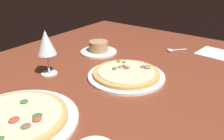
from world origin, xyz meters
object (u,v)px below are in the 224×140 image
(pizza_side, at_px, (17,119))
(ramekin_on_saucer, at_px, (99,48))
(wine_glass_far, at_px, (46,44))
(paper_menu, at_px, (221,55))
(spoon, at_px, (172,50))
(pizza_main, at_px, (126,74))

(pizza_side, height_order, ramekin_on_saucer, ramekin_on_saucer)
(ramekin_on_saucer, xyz_separation_m, wine_glass_far, (-0.30, 0.01, 0.10))
(paper_menu, bearing_deg, ramekin_on_saucer, 129.02)
(pizza_side, relative_size, paper_menu, 1.67)
(ramekin_on_saucer, distance_m, paper_menu, 0.57)
(pizza_side, bearing_deg, paper_menu, -19.51)
(spoon, bearing_deg, pizza_side, 172.54)
(pizza_main, distance_m, paper_menu, 0.51)
(pizza_main, xyz_separation_m, spoon, (0.37, -0.02, -0.01))
(ramekin_on_saucer, distance_m, wine_glass_far, 0.31)
(ramekin_on_saucer, distance_m, spoon, 0.35)
(pizza_main, height_order, wine_glass_far, wine_glass_far)
(pizza_side, distance_m, spoon, 0.79)
(pizza_side, xyz_separation_m, paper_menu, (0.87, -0.31, -0.01))
(ramekin_on_saucer, bearing_deg, pizza_main, -120.19)
(pizza_side, height_order, paper_menu, pizza_side)
(spoon, bearing_deg, ramekin_on_saucer, 129.99)
(paper_menu, bearing_deg, wine_glass_far, 147.50)
(pizza_side, xyz_separation_m, ramekin_on_saucer, (0.56, 0.17, 0.01))
(pizza_main, relative_size, ramekin_on_saucer, 1.69)
(ramekin_on_saucer, xyz_separation_m, paper_menu, (0.31, -0.48, -0.02))
(paper_menu, bearing_deg, pizza_main, 159.68)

